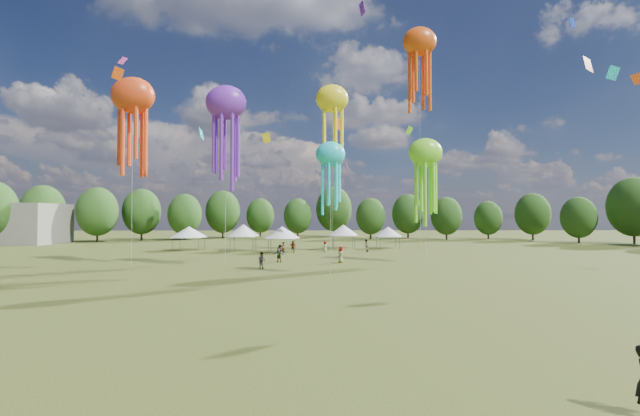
{
  "coord_description": "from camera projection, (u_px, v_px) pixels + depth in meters",
  "views": [
    {
      "loc": [
        -1.65,
        -12.72,
        5.43
      ],
      "look_at": [
        -0.95,
        15.0,
        6.0
      ],
      "focal_mm": 23.5,
      "sensor_mm": 36.0,
      "label": 1
    }
  ],
  "objects": [
    {
      "name": "ground",
      "position": [
        364.0,
        396.0,
        12.64
      ],
      "size": [
        300.0,
        300.0,
        0.0
      ],
      "primitive_type": "plane",
      "color": "#384416",
      "rests_on": "ground"
    },
    {
      "name": "festival_tents",
      "position": [
        282.0,
        231.0,
        67.67
      ],
      "size": [
        38.21,
        13.14,
        4.28
      ],
      "color": "#47474C",
      "rests_on": "ground"
    },
    {
      "name": "spectators_far",
      "position": [
        313.0,
        250.0,
        56.88
      ],
      "size": [
        13.76,
        16.02,
        1.92
      ],
      "color": "gray",
      "rests_on": "ground"
    },
    {
      "name": "spectator_near",
      "position": [
        262.0,
        260.0,
        43.34
      ],
      "size": [
        1.08,
        1.02,
        1.75
      ],
      "primitive_type": "imported",
      "rotation": [
        0.0,
        0.0,
        2.57
      ],
      "color": "gray",
      "rests_on": "ground"
    },
    {
      "name": "treeline",
      "position": [
        297.0,
        210.0,
        75.16
      ],
      "size": [
        201.57,
        95.24,
        13.43
      ],
      "color": "#38281C",
      "rests_on": "ground"
    },
    {
      "name": "show_kites",
      "position": [
        308.0,
        111.0,
        51.42
      ],
      "size": [
        40.04,
        22.3,
        32.02
      ],
      "color": "purple",
      "rests_on": "ground"
    },
    {
      "name": "small_kites",
      "position": [
        324.0,
        34.0,
        56.47
      ],
      "size": [
        74.38,
        65.33,
        46.04
      ],
      "color": "purple",
      "rests_on": "ground"
    }
  ]
}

